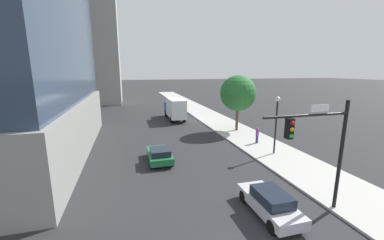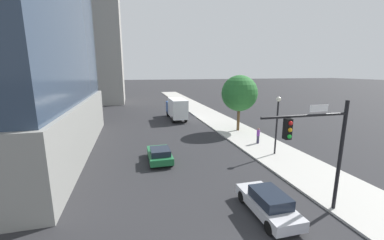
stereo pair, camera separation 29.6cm
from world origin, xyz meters
name	(u,v)px [view 2 (the right image)]	position (x,y,z in m)	size (l,w,h in m)	color
sidewalk	(242,134)	(8.52, 20.00, 0.07)	(5.31, 120.00, 0.15)	#B2AFA8
construction_building	(92,23)	(-12.75, 56.79, 18.72)	(16.39, 22.91, 43.00)	#9E9B93
traffic_light_pole	(319,140)	(4.70, 3.64, 4.37)	(5.14, 0.48, 6.28)	black
street_lamp	(277,117)	(8.25, 12.54, 3.75)	(0.44, 0.44, 5.46)	black
street_tree	(239,93)	(8.77, 21.75, 5.04)	(4.64, 4.64, 7.23)	brown
car_green	(160,154)	(-2.58, 13.65, 0.68)	(1.94, 4.06, 1.33)	#1E6638
car_silver	(268,203)	(2.31, 4.18, 0.74)	(1.79, 4.44, 1.46)	#B7B7BC
box_truck	(177,108)	(2.31, 31.28, 1.92)	(2.31, 7.84, 3.50)	#1E4799
pedestrian_purple_shirt	(258,135)	(8.38, 15.91, 1.03)	(0.34, 0.34, 1.72)	#38334C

